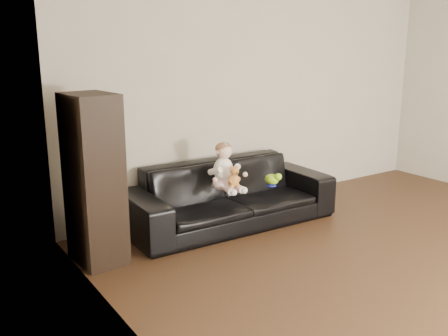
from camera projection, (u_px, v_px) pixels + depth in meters
wall_back at (265, 91)px, 5.76m from camera, size 5.00×0.00×5.00m
wall_left at (207, 169)px, 2.20m from camera, size 0.00×5.50×5.50m
sofa at (230, 194)px, 5.15m from camera, size 2.20×0.91×0.64m
cabinet at (94, 180)px, 4.17m from camera, size 0.40×0.53×1.45m
shelf_item at (94, 142)px, 4.10m from camera, size 0.20×0.26×0.28m
baby at (225, 169)px, 4.90m from camera, size 0.34×0.42×0.48m
teddy_bear at (234, 177)px, 4.80m from camera, size 0.14×0.14×0.21m
toy_green at (272, 179)px, 5.12m from camera, size 0.15×0.18×0.11m
toy_rattle at (270, 179)px, 5.21m from camera, size 0.07×0.07×0.07m
toy_blue_disc at (272, 185)px, 5.09m from camera, size 0.12×0.12×0.01m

